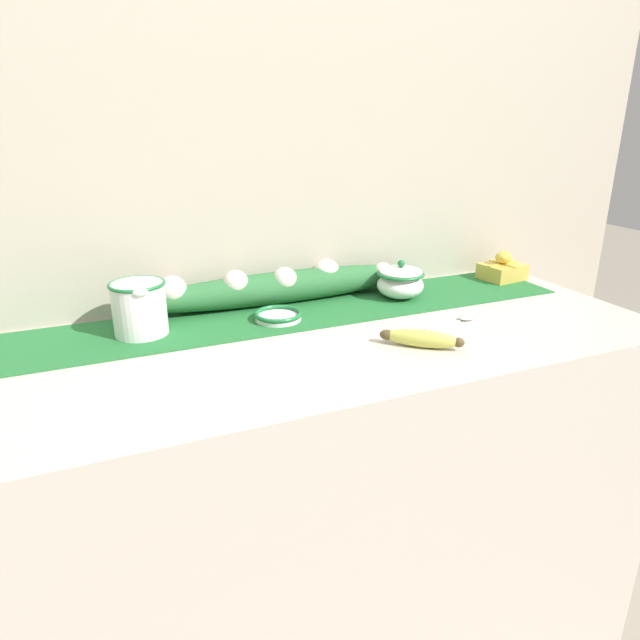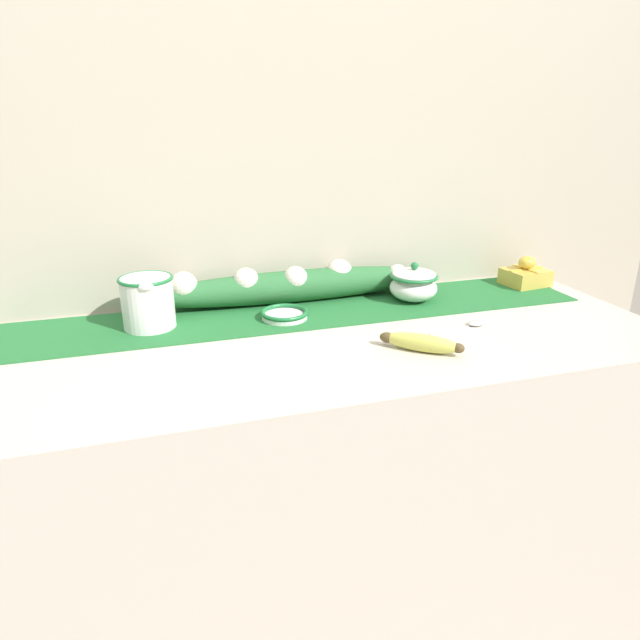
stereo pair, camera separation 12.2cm
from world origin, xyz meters
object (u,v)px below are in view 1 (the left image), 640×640
at_px(small_dish, 278,316).
at_px(banana, 421,339).
at_px(sugar_bowl, 400,281).
at_px(cream_pitcher, 139,306).
at_px(gift_box, 502,270).
at_px(spoon, 464,318).

relative_size(small_dish, banana, 0.76).
distance_m(sugar_bowl, small_dish, 0.36).
xyz_separation_m(cream_pitcher, sugar_bowl, (0.66, -0.00, -0.02)).
height_order(sugar_bowl, gift_box, sugar_bowl).
distance_m(sugar_bowl, banana, 0.33).
relative_size(cream_pitcher, spoon, 0.93).
bearing_deg(small_dish, cream_pitcher, 173.21).
relative_size(small_dish, spoon, 0.74).
relative_size(sugar_bowl, banana, 0.83).
height_order(small_dish, banana, banana).
relative_size(cream_pitcher, banana, 0.95).
xyz_separation_m(cream_pitcher, gift_box, (1.03, 0.03, -0.04)).
distance_m(small_dish, spoon, 0.44).
xyz_separation_m(sugar_bowl, small_dish, (-0.35, -0.04, -0.03)).
height_order(banana, spoon, banana).
distance_m(spoon, gift_box, 0.40).
distance_m(cream_pitcher, spoon, 0.75).
xyz_separation_m(cream_pitcher, small_dish, (0.31, -0.04, -0.05)).
height_order(sugar_bowl, small_dish, sugar_bowl).
bearing_deg(gift_box, sugar_bowl, -174.51).
distance_m(cream_pitcher, gift_box, 1.03).
distance_m(cream_pitcher, banana, 0.62).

